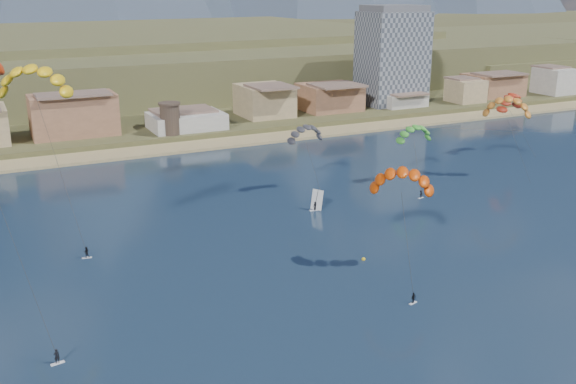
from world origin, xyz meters
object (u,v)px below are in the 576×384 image
Objects in this scene: apartment_tower at (392,56)px; kitesurfer_green at (415,131)px; kitesurfer_orange at (402,176)px; windsurfer at (316,204)px; kitesurfer_yellow at (33,76)px; watchtower at (170,118)px; buoy at (364,259)px.

apartment_tower is 85.77m from kitesurfer_green.
apartment_tower reaches higher than kitesurfer_green.
windsurfer is at bearing 88.17° from kitesurfer_orange.
watchtower is at bearing 57.83° from kitesurfer_yellow.
windsurfer is 23.93m from buoy.
watchtower is 66.92m from windsurfer.
apartment_tower is 139.32m from kitesurfer_yellow.
watchtower is 14.35× the size of buoy.
kitesurfer_orange is at bearing -128.95° from kitesurfer_green.
apartment_tower reaches higher than kitesurfer_yellow.
apartment_tower is 53.39× the size of buoy.
kitesurfer_yellow is 57.89m from buoy.
apartment_tower is at bearing 32.15° from kitesurfer_yellow.
windsurfer is at bearing -131.73° from apartment_tower.
windsurfer is (46.21, -6.20, -25.60)m from kitesurfer_yellow.
buoy is at bearing -35.36° from kitesurfer_yellow.
apartment_tower is at bearing 58.71° from kitesurfer_green.
kitesurfer_green is 45.23m from buoy.
kitesurfer_orange is at bearing -36.64° from kitesurfer_yellow.
apartment_tower reaches higher than windsurfer.
kitesurfer_green is 25.23× the size of buoy.
kitesurfer_green reaches higher than buoy.
kitesurfer_yellow is at bearing -122.17° from watchtower.
watchtower is 0.47× the size of kitesurfer_orange.
watchtower is at bearing 94.65° from kitesurfer_orange.
kitesurfer_green reaches higher than windsurfer.
watchtower is 73.75m from kitesurfer_yellow.
kitesurfer_yellow reaches higher than buoy.
windsurfer is at bearing -82.68° from watchtower.
kitesurfer_yellow is at bearing 144.64° from buoy.
kitesurfer_green is at bearing 44.24° from buoy.
kitesurfer_orange is 1.21× the size of kitesurfer_green.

